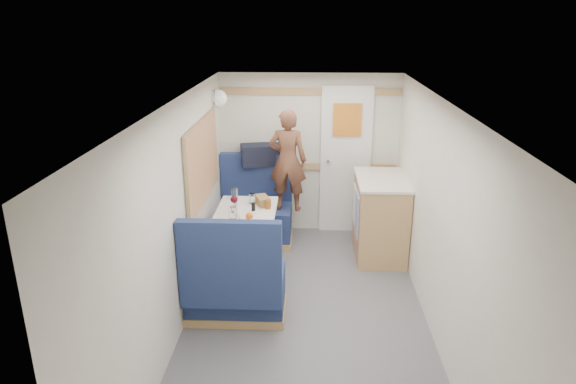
{
  "coord_description": "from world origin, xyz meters",
  "views": [
    {
      "loc": [
        0.02,
        -3.94,
        2.65
      ],
      "look_at": [
        -0.2,
        0.9,
        0.97
      ],
      "focal_mm": 32.0,
      "sensor_mm": 36.0,
      "label": 1
    }
  ],
  "objects_px": {
    "galley_counter": "(380,216)",
    "tumbler_mid": "(234,193)",
    "bench_near": "(235,289)",
    "dome_light": "(218,98)",
    "duffel_bag": "(263,155)",
    "dinette_table": "(246,225)",
    "orange_fruit": "(249,216)",
    "beer_glass": "(268,204)",
    "bench_far": "(255,217)",
    "tumbler_right": "(252,198)",
    "pepper_grinder": "(253,207)",
    "tumbler_left": "(233,213)",
    "person": "(288,160)",
    "tray": "(255,219)",
    "salt_grinder": "(236,205)",
    "cheese_block": "(256,221)",
    "bread_loaf": "(263,201)",
    "wine_glass": "(234,200)"
  },
  "relations": [
    {
      "from": "bench_near",
      "to": "tray",
      "type": "bearing_deg",
      "value": 78.71
    },
    {
      "from": "tumbler_right",
      "to": "pepper_grinder",
      "type": "bearing_deg",
      "value": -81.01
    },
    {
      "from": "tray",
      "to": "orange_fruit",
      "type": "relative_size",
      "value": 5.2
    },
    {
      "from": "orange_fruit",
      "to": "bread_loaf",
      "type": "bearing_deg",
      "value": 79.5
    },
    {
      "from": "dome_light",
      "to": "galley_counter",
      "type": "relative_size",
      "value": 0.22
    },
    {
      "from": "bench_far",
      "to": "pepper_grinder",
      "type": "relative_size",
      "value": 10.27
    },
    {
      "from": "bench_near",
      "to": "dome_light",
      "type": "relative_size",
      "value": 5.25
    },
    {
      "from": "tumbler_right",
      "to": "salt_grinder",
      "type": "distance_m",
      "value": 0.24
    },
    {
      "from": "dome_light",
      "to": "orange_fruit",
      "type": "height_order",
      "value": "dome_light"
    },
    {
      "from": "tumbler_mid",
      "to": "salt_grinder",
      "type": "xyz_separation_m",
      "value": [
        0.07,
        -0.34,
        -0.01
      ]
    },
    {
      "from": "bench_near",
      "to": "duffel_bag",
      "type": "distance_m",
      "value": 2.11
    },
    {
      "from": "dinette_table",
      "to": "orange_fruit",
      "type": "distance_m",
      "value": 0.36
    },
    {
      "from": "bench_far",
      "to": "tumbler_mid",
      "type": "distance_m",
      "value": 0.71
    },
    {
      "from": "bench_near",
      "to": "galley_counter",
      "type": "distance_m",
      "value": 2.04
    },
    {
      "from": "person",
      "to": "bread_loaf",
      "type": "relative_size",
      "value": 5.48
    },
    {
      "from": "tumbler_left",
      "to": "pepper_grinder",
      "type": "relative_size",
      "value": 1.19
    },
    {
      "from": "bread_loaf",
      "to": "tumbler_left",
      "type": "bearing_deg",
      "value": -122.54
    },
    {
      "from": "duffel_bag",
      "to": "cheese_block",
      "type": "relative_size",
      "value": 5.65
    },
    {
      "from": "tumbler_mid",
      "to": "tumbler_left",
      "type": "bearing_deg",
      "value": -83.03
    },
    {
      "from": "tumbler_mid",
      "to": "salt_grinder",
      "type": "height_order",
      "value": "tumbler_mid"
    },
    {
      "from": "dinette_table",
      "to": "orange_fruit",
      "type": "relative_size",
      "value": 12.69
    },
    {
      "from": "tray",
      "to": "tumbler_left",
      "type": "xyz_separation_m",
      "value": [
        -0.22,
        0.03,
        0.05
      ]
    },
    {
      "from": "wine_glass",
      "to": "beer_glass",
      "type": "bearing_deg",
      "value": 15.45
    },
    {
      "from": "dinette_table",
      "to": "orange_fruit",
      "type": "xyz_separation_m",
      "value": [
        0.07,
        -0.28,
        0.21
      ]
    },
    {
      "from": "galley_counter",
      "to": "tumbler_right",
      "type": "height_order",
      "value": "galley_counter"
    },
    {
      "from": "wine_glass",
      "to": "beer_glass",
      "type": "xyz_separation_m",
      "value": [
        0.34,
        0.09,
        -0.07
      ]
    },
    {
      "from": "orange_fruit",
      "to": "tumbler_left",
      "type": "bearing_deg",
      "value": 157.75
    },
    {
      "from": "tumbler_right",
      "to": "duffel_bag",
      "type": "bearing_deg",
      "value": 87.63
    },
    {
      "from": "dome_light",
      "to": "pepper_grinder",
      "type": "xyz_separation_m",
      "value": [
        0.48,
        -0.88,
        -0.98
      ]
    },
    {
      "from": "bench_near",
      "to": "tray",
      "type": "height_order",
      "value": "bench_near"
    },
    {
      "from": "salt_grinder",
      "to": "person",
      "type": "bearing_deg",
      "value": 55.74
    },
    {
      "from": "orange_fruit",
      "to": "tumbler_mid",
      "type": "distance_m",
      "value": 0.7
    },
    {
      "from": "orange_fruit",
      "to": "cheese_block",
      "type": "height_order",
      "value": "orange_fruit"
    },
    {
      "from": "dome_light",
      "to": "pepper_grinder",
      "type": "relative_size",
      "value": 1.96
    },
    {
      "from": "person",
      "to": "salt_grinder",
      "type": "xyz_separation_m",
      "value": [
        -0.5,
        -0.74,
        -0.28
      ]
    },
    {
      "from": "tumbler_right",
      "to": "salt_grinder",
      "type": "height_order",
      "value": "tumbler_right"
    },
    {
      "from": "wine_glass",
      "to": "tumbler_right",
      "type": "height_order",
      "value": "wine_glass"
    },
    {
      "from": "dome_light",
      "to": "person",
      "type": "height_order",
      "value": "dome_light"
    },
    {
      "from": "duffel_bag",
      "to": "tray",
      "type": "relative_size",
      "value": 1.4
    },
    {
      "from": "person",
      "to": "tray",
      "type": "xyz_separation_m",
      "value": [
        -0.28,
        -1.02,
        -0.32
      ]
    },
    {
      "from": "dinette_table",
      "to": "wine_glass",
      "type": "distance_m",
      "value": 0.3
    },
    {
      "from": "galley_counter",
      "to": "tumbler_mid",
      "type": "height_order",
      "value": "galley_counter"
    },
    {
      "from": "tumbler_left",
      "to": "pepper_grinder",
      "type": "height_order",
      "value": "tumbler_left"
    },
    {
      "from": "bench_near",
      "to": "galley_counter",
      "type": "height_order",
      "value": "bench_near"
    },
    {
      "from": "bench_far",
      "to": "cheese_block",
      "type": "distance_m",
      "value": 1.3
    },
    {
      "from": "dome_light",
      "to": "beer_glass",
      "type": "height_order",
      "value": "dome_light"
    },
    {
      "from": "orange_fruit",
      "to": "bread_loaf",
      "type": "xyz_separation_m",
      "value": [
        0.09,
        0.47,
        -0.01
      ]
    },
    {
      "from": "dome_light",
      "to": "salt_grinder",
      "type": "xyz_separation_m",
      "value": [
        0.29,
        -0.81,
        -0.98
      ]
    },
    {
      "from": "salt_grinder",
      "to": "bench_far",
      "type": "bearing_deg",
      "value": 82.95
    },
    {
      "from": "bench_near",
      "to": "bread_loaf",
      "type": "bearing_deg",
      "value": 81.37
    }
  ]
}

